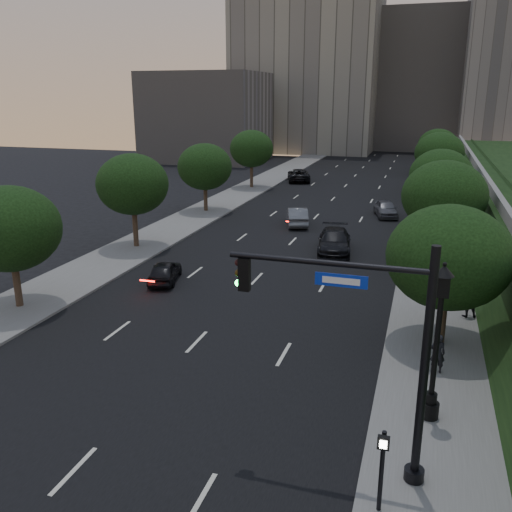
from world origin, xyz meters
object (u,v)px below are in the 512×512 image
(sedan_far_left, at_px, (299,175))
(street_lamp, at_px, (436,350))
(pedestrian_a, at_px, (438,353))
(sedan_near_right, at_px, (334,241))
(pedestrian_b, at_px, (469,300))
(traffic_signal_mast, at_px, (382,361))
(pedestrian_c, at_px, (452,274))
(sedan_near_left, at_px, (165,271))
(sedan_far_right, at_px, (386,209))
(sedan_mid_left, at_px, (297,216))

(sedan_far_left, bearing_deg, street_lamp, 91.70)
(sedan_far_left, distance_m, pedestrian_a, 49.51)
(sedan_near_right, height_order, pedestrian_b, pedestrian_b)
(traffic_signal_mast, distance_m, pedestrian_c, 17.41)
(pedestrian_a, bearing_deg, sedan_near_left, -36.14)
(traffic_signal_mast, xyz_separation_m, pedestrian_c, (2.57, 17.01, -2.68))
(sedan_near_right, bearing_deg, street_lamp, -80.01)
(sedan_far_right, bearing_deg, sedan_near_right, -115.40)
(traffic_signal_mast, height_order, street_lamp, traffic_signal_mast)
(sedan_far_left, relative_size, pedestrian_b, 3.25)
(sedan_mid_left, xyz_separation_m, sedan_far_left, (-5.32, 23.47, 0.03))
(street_lamp, bearing_deg, pedestrian_b, 79.81)
(street_lamp, relative_size, pedestrian_a, 3.48)
(sedan_mid_left, distance_m, pedestrian_c, 17.53)
(sedan_near_left, distance_m, pedestrian_b, 16.63)
(pedestrian_c, bearing_deg, pedestrian_b, 82.00)
(street_lamp, distance_m, pedestrian_a, 3.70)
(sedan_far_right, distance_m, pedestrian_b, 23.26)
(sedan_near_right, xyz_separation_m, sedan_far_right, (2.51, 12.77, -0.05))
(sedan_near_right, bearing_deg, pedestrian_c, -45.58)
(sedan_mid_left, distance_m, pedestrian_a, 25.74)
(sedan_near_left, distance_m, sedan_far_left, 39.86)
(street_lamp, bearing_deg, sedan_far_right, 97.01)
(traffic_signal_mast, xyz_separation_m, sedan_far_left, (-14.62, 53.37, -2.88))
(sedan_far_left, distance_m, sedan_near_right, 32.13)
(sedan_near_right, height_order, pedestrian_a, pedestrian_a)
(sedan_far_right, distance_m, pedestrian_a, 29.16)
(pedestrian_c, bearing_deg, sedan_far_left, -81.61)
(sedan_mid_left, distance_m, sedan_far_right, 8.83)
(sedan_far_right, height_order, pedestrian_a, pedestrian_a)
(sedan_far_right, bearing_deg, traffic_signal_mast, -100.31)
(pedestrian_b, bearing_deg, sedan_far_right, -86.79)
(pedestrian_a, height_order, pedestrian_c, pedestrian_c)
(sedan_far_left, relative_size, pedestrian_a, 3.53)
(sedan_near_left, xyz_separation_m, pedestrian_b, (16.62, -0.60, 0.39))
(street_lamp, distance_m, sedan_near_right, 20.50)
(sedan_mid_left, bearing_deg, pedestrian_c, 115.99)
(sedan_near_left, relative_size, pedestrian_a, 2.32)
(traffic_signal_mast, bearing_deg, pedestrian_b, 76.06)
(pedestrian_b, relative_size, pedestrian_c, 1.04)
(pedestrian_c, bearing_deg, pedestrian_a, 68.39)
(sedan_mid_left, height_order, sedan_near_right, sedan_near_right)
(traffic_signal_mast, bearing_deg, sedan_mid_left, 107.27)
(traffic_signal_mast, distance_m, pedestrian_b, 13.59)
(street_lamp, xyz_separation_m, pedestrian_c, (1.08, 13.66, -1.65))
(traffic_signal_mast, xyz_separation_m, sedan_near_right, (-4.97, 22.72, -2.88))
(sedan_far_right, bearing_deg, sedan_mid_left, -155.02)
(sedan_near_left, height_order, sedan_far_left, sedan_far_left)
(traffic_signal_mast, height_order, sedan_far_left, traffic_signal_mast)
(traffic_signal_mast, height_order, pedestrian_b, traffic_signal_mast)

